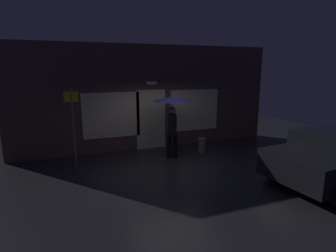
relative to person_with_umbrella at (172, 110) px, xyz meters
name	(u,v)px	position (x,y,z in m)	size (l,w,h in m)	color
ground_plane	(173,167)	(-0.31, -0.82, -1.65)	(18.00, 18.00, 0.00)	#26262B
building_facade	(150,98)	(-0.31, 1.53, 0.23)	(9.80, 0.48, 3.80)	brown
person_with_umbrella	(172,110)	(0.00, 0.00, 0.00)	(1.27, 1.27, 2.08)	black
street_sign_post	(73,124)	(-3.08, 0.13, -0.28)	(0.40, 0.07, 2.42)	#595B60
sidewalk_bollard	(202,145)	(1.24, 0.24, -1.39)	(0.27, 0.27, 0.52)	slate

